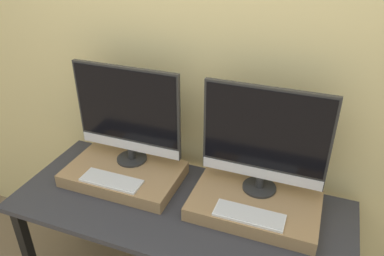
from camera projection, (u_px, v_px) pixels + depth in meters
The scene contains 8 objects.
wall_back at pixel (208, 83), 2.02m from camera, with size 8.00×0.04×2.60m.
workbench at pixel (179, 217), 1.96m from camera, with size 1.73×0.71×0.79m.
wooden_riser_left at pixel (124, 174), 2.09m from camera, with size 0.63×0.39×0.07m.
monitor_left at pixel (128, 113), 2.00m from camera, with size 0.61×0.17×0.56m.
keyboard_left at pixel (111, 180), 1.97m from camera, with size 0.33×0.12×0.01m.
wooden_riser_right at pixel (254, 205), 1.86m from camera, with size 0.63×0.39×0.07m.
monitor_right at pixel (265, 138), 1.77m from camera, with size 0.61×0.17×0.56m.
keyboard_right at pixel (249, 215), 1.74m from camera, with size 0.33×0.12×0.01m.
Camera 1 is at (0.59, -1.01, 2.07)m, focal length 35.00 mm.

